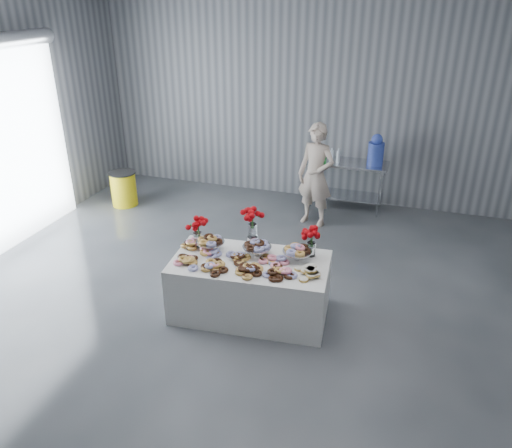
{
  "coord_description": "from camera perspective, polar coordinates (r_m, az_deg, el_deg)",
  "views": [
    {
      "loc": [
        1.98,
        -4.6,
        3.75
      ],
      "look_at": [
        0.19,
        0.85,
        1.03
      ],
      "focal_mm": 35.0,
      "sensor_mm": 36.0,
      "label": 1
    }
  ],
  "objects": [
    {
      "name": "ground",
      "position": [
        6.26,
        -4.15,
        -11.49
      ],
      "size": [
        9.0,
        9.0,
        0.0
      ],
      "primitive_type": "plane",
      "color": "#34363B",
      "rests_on": "ground"
    },
    {
      "name": "trash_barrel",
      "position": [
        9.73,
        -14.89,
        3.94
      ],
      "size": [
        0.51,
        0.51,
        0.65
      ],
      "rotation": [
        0.0,
        0.0,
        0.21
      ],
      "color": "yellow",
      "rests_on": "ground"
    },
    {
      "name": "bouquet_left",
      "position": [
        6.33,
        -6.76,
        -0.04
      ],
      "size": [
        0.26,
        0.26,
        0.42
      ],
      "color": "white",
      "rests_on": "display_table"
    },
    {
      "name": "danish_pile",
      "position": [
        5.8,
        6.23,
        -5.29
      ],
      "size": [
        0.48,
        0.48,
        0.11
      ],
      "primitive_type": null,
      "color": "silver",
      "rests_on": "display_table"
    },
    {
      "name": "bouquet_right",
      "position": [
        6.08,
        6.41,
        -1.16
      ],
      "size": [
        0.26,
        0.26,
        0.42
      ],
      "color": "white",
      "rests_on": "display_table"
    },
    {
      "name": "cake_stand_mid",
      "position": [
        6.11,
        0.11,
        -2.48
      ],
      "size": [
        0.36,
        0.36,
        0.17
      ],
      "color": "silver",
      "rests_on": "display_table"
    },
    {
      "name": "water_jug",
      "position": [
        9.1,
        13.54,
        8.11
      ],
      "size": [
        0.28,
        0.28,
        0.55
      ],
      "color": "#4361E5",
      "rests_on": "prep_table"
    },
    {
      "name": "room_walls",
      "position": [
        5.3,
        -7.58,
        13.11
      ],
      "size": [
        8.04,
        9.04,
        4.02
      ],
      "color": "slate",
      "rests_on": "ground"
    },
    {
      "name": "donut_mounds",
      "position": [
        6.0,
        -0.83,
        -4.1
      ],
      "size": [
        1.87,
        0.96,
        0.09
      ],
      "primitive_type": null,
      "rotation": [
        0.0,
        0.0,
        0.09
      ],
      "color": "gold",
      "rests_on": "display_table"
    },
    {
      "name": "display_table",
      "position": [
        6.26,
        -0.65,
        -7.23
      ],
      "size": [
        1.98,
        1.17,
        0.75
      ],
      "primitive_type": "cube",
      "rotation": [
        0.0,
        0.0,
        0.09
      ],
      "color": "white",
      "rests_on": "ground"
    },
    {
      "name": "prep_table",
      "position": [
        9.32,
        10.16,
        5.38
      ],
      "size": [
        1.5,
        0.6,
        0.9
      ],
      "color": "silver",
      "rests_on": "ground"
    },
    {
      "name": "bouquet_center",
      "position": [
        6.2,
        -0.38,
        0.41
      ],
      "size": [
        0.26,
        0.26,
        0.57
      ],
      "color": "silver",
      "rests_on": "display_table"
    },
    {
      "name": "drink_bottles",
      "position": [
        9.14,
        8.26,
        7.87
      ],
      "size": [
        0.54,
        0.08,
        0.27
      ],
      "primitive_type": null,
      "color": "#268C33",
      "rests_on": "prep_table"
    },
    {
      "name": "cake_stand_left",
      "position": [
        6.26,
        -5.26,
        -1.9
      ],
      "size": [
        0.36,
        0.36,
        0.17
      ],
      "color": "silver",
      "rests_on": "display_table"
    },
    {
      "name": "cake_stand_right",
      "position": [
        6.04,
        4.75,
        -2.97
      ],
      "size": [
        0.36,
        0.36,
        0.17
      ],
      "color": "silver",
      "rests_on": "display_table"
    },
    {
      "name": "person",
      "position": [
        8.5,
        6.85,
        5.54
      ],
      "size": [
        0.74,
        0.59,
        1.77
      ],
      "primitive_type": "imported",
      "rotation": [
        0.0,
        0.0,
        -0.29
      ],
      "color": "#CC8C93",
      "rests_on": "ground"
    }
  ]
}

